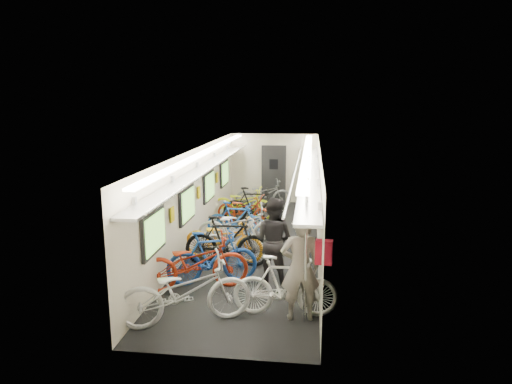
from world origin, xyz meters
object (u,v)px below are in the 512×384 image
(passenger_mid, at_px, (273,240))
(bicycle_0, at_px, (185,291))
(passenger_near, at_px, (300,268))
(bicycle_1, at_px, (212,257))
(backpack, at_px, (324,252))

(passenger_mid, bearing_deg, bicycle_0, 77.71)
(passenger_near, bearing_deg, bicycle_1, -43.59)
(bicycle_1, distance_m, passenger_near, 2.17)
(passenger_near, xyz_separation_m, backpack, (0.36, -0.32, 0.39))
(passenger_mid, xyz_separation_m, backpack, (0.94, -1.88, 0.43))
(bicycle_0, bearing_deg, passenger_mid, -54.82)
(bicycle_0, bearing_deg, backpack, -110.35)
(bicycle_1, height_order, passenger_mid, passenger_mid)
(bicycle_1, relative_size, passenger_near, 1.01)
(passenger_near, height_order, backpack, passenger_near)
(bicycle_1, xyz_separation_m, passenger_near, (1.74, -1.25, 0.35))
(bicycle_0, relative_size, passenger_mid, 1.25)
(passenger_near, bearing_deg, bicycle_0, 4.80)
(bicycle_1, bearing_deg, passenger_mid, -95.37)
(bicycle_0, relative_size, passenger_near, 1.20)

